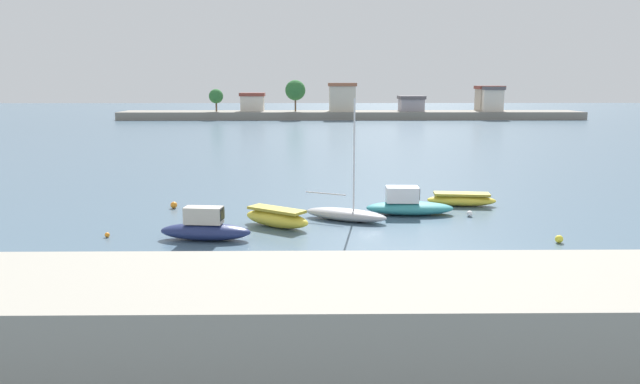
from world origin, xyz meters
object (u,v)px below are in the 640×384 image
moored_boat_2 (346,214)px  mooring_buoy_0 (470,214)px  moored_boat_4 (461,200)px  mooring_buoy_3 (559,239)px  moored_boat_1 (277,218)px  moored_boat_3 (408,205)px  moored_boat_0 (205,229)px  mooring_buoy_1 (174,205)px  mooring_buoy_2 (107,235)px

moored_boat_2 → mooring_buoy_0: size_ratio=19.63×
moored_boat_4 → mooring_buoy_0: moored_boat_4 is taller
moored_boat_4 → mooring_buoy_3: bearing=-66.9°
moored_boat_1 → moored_boat_4: 13.04m
moored_boat_1 → moored_boat_4: size_ratio=0.92×
moored_boat_2 → moored_boat_3: (3.92, 1.59, 0.17)m
moored_boat_0 → moored_boat_4: 17.42m
moored_boat_0 → moored_boat_2: (7.45, 4.28, -0.20)m
moored_boat_2 → mooring_buoy_3: 11.68m
mooring_buoy_1 → mooring_buoy_2: bearing=-104.3°
moored_boat_1 → moored_boat_3: moored_boat_3 is taller
moored_boat_3 → moored_boat_4: (3.89, 2.53, -0.16)m
mooring_buoy_0 → mooring_buoy_3: 6.73m
mooring_buoy_0 → mooring_buoy_1: mooring_buoy_1 is taller
moored_boat_1 → mooring_buoy_0: size_ratio=11.70×
moored_boat_1 → mooring_buoy_0: (11.48, 2.45, -0.33)m
moored_boat_0 → mooring_buoy_0: (14.97, 5.20, -0.42)m
moored_boat_3 → moored_boat_0: bearing=-150.5°
moored_boat_3 → mooring_buoy_2: bearing=-160.1°
moored_boat_1 → mooring_buoy_2: size_ratio=16.28×
moored_boat_4 → mooring_buoy_1: 18.65m
moored_boat_2 → mooring_buoy_3: moored_boat_2 is taller
moored_boat_2 → mooring_buoy_2: moored_boat_2 is taller
moored_boat_2 → mooring_buoy_2: (-12.68, -3.71, -0.27)m
moored_boat_4 → mooring_buoy_0: (-0.28, -3.20, -0.23)m
moored_boat_0 → mooring_buoy_1: 8.53m
mooring_buoy_3 → moored_boat_1: bearing=166.1°
moored_boat_4 → mooring_buoy_0: bearing=-88.1°
moored_boat_3 → mooring_buoy_1: size_ratio=12.60×
moored_boat_0 → moored_boat_3: bearing=33.5°
moored_boat_1 → moored_boat_4: bearing=60.7°
moored_boat_1 → moored_boat_2: bearing=56.2°
mooring_buoy_0 → moored_boat_0: bearing=-160.9°
moored_boat_0 → mooring_buoy_3: 17.97m
moored_boat_4 → mooring_buoy_2: size_ratio=17.63×
moored_boat_0 → moored_boat_4: (15.25, 8.40, -0.19)m
moored_boat_3 → mooring_buoy_0: moored_boat_3 is taller
moored_boat_4 → mooring_buoy_1: moored_boat_4 is taller
mooring_buoy_1 → mooring_buoy_2: (-1.84, -7.25, -0.08)m
moored_boat_3 → mooring_buoy_1: (-14.75, 1.95, -0.36)m
moored_boat_2 → mooring_buoy_1: bearing=-172.1°
moored_boat_2 → moored_boat_0: bearing=-124.1°
moored_boat_1 → moored_boat_4: moored_boat_1 is taller
mooring_buoy_0 → mooring_buoy_2: 20.73m
moored_boat_0 → mooring_buoy_3: moored_boat_0 is taller
moored_boat_3 → mooring_buoy_0: 3.69m
mooring_buoy_0 → mooring_buoy_1: bearing=171.9°
moored_boat_0 → mooring_buoy_3: bearing=3.5°
moored_boat_2 → mooring_buoy_0: (7.53, 0.92, -0.22)m
moored_boat_0 → mooring_buoy_0: size_ratio=13.43×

